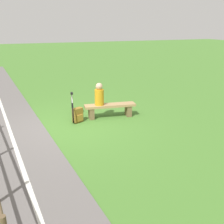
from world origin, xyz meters
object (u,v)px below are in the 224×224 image
(backpack, at_px, (78,115))
(bench, at_px, (110,108))
(bicycle, at_px, (72,108))
(person_seated, at_px, (99,95))

(backpack, bearing_deg, bench, -176.52)
(bicycle, bearing_deg, backpack, 17.73)
(person_seated, distance_m, bicycle, 1.01)
(person_seated, bearing_deg, backpack, 17.50)
(bench, relative_size, backpack, 3.78)
(bench, xyz_separation_m, person_seated, (0.36, -0.05, 0.48))
(person_seated, relative_size, backpack, 1.60)
(person_seated, bearing_deg, bench, 180.00)
(bench, distance_m, bicycle, 1.27)
(person_seated, relative_size, bicycle, 0.46)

